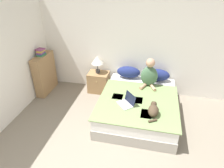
{
  "coord_description": "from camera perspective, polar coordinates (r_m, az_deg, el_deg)",
  "views": [
    {
      "loc": [
        0.68,
        -1.34,
        2.92
      ],
      "look_at": [
        -0.1,
        2.18,
        0.85
      ],
      "focal_mm": 32.0,
      "sensor_mm": 36.0,
      "label": 1
    }
  ],
  "objects": [
    {
      "name": "person_sitting",
      "position": [
        4.75,
        10.6,
        2.7
      ],
      "size": [
        0.4,
        0.39,
        0.68
      ],
      "color": "#476B4C",
      "rests_on": "bed"
    },
    {
      "name": "nightstand",
      "position": [
        5.41,
        -3.82,
        0.57
      ],
      "size": [
        0.54,
        0.44,
        0.55
      ],
      "color": "#937047",
      "rests_on": "ground_plane"
    },
    {
      "name": "bookshelf",
      "position": [
        5.59,
        -18.63,
        2.81
      ],
      "size": [
        0.23,
        0.79,
        1.04
      ],
      "color": "#99754C",
      "rests_on": "ground_plane"
    },
    {
      "name": "wall_side",
      "position": [
        4.55,
        -29.1,
        4.78
      ],
      "size": [
        0.05,
        4.44,
        2.55
      ],
      "color": "white",
      "rests_on": "ground_plane"
    },
    {
      "name": "book_stack_top",
      "position": [
        5.36,
        -19.68,
        8.55
      ],
      "size": [
        0.21,
        0.23,
        0.17
      ],
      "color": "#3D7A51",
      "rests_on": "bookshelf"
    },
    {
      "name": "pillow_far",
      "position": [
        5.09,
        12.87,
        2.58
      ],
      "size": [
        0.59,
        0.3,
        0.29
      ],
      "color": "navy",
      "rests_on": "bed"
    },
    {
      "name": "table_lamp",
      "position": [
        5.16,
        -4.18,
        6.71
      ],
      "size": [
        0.31,
        0.31,
        0.47
      ],
      "color": "#38383D",
      "rests_on": "nightstand"
    },
    {
      "name": "cat_tabby",
      "position": [
        3.9,
        11.74,
        -7.25
      ],
      "size": [
        0.2,
        0.5,
        0.2
      ],
      "rotation": [
        0.0,
        0.0,
        1.58
      ],
      "color": "#473828",
      "rests_on": "bed"
    },
    {
      "name": "laptop_open",
      "position": [
        4.13,
        4.22,
        -5.24
      ],
      "size": [
        0.42,
        0.42,
        0.23
      ],
      "rotation": [
        0.0,
        0.0,
        -0.85
      ],
      "color": "#B7B7BC",
      "rests_on": "bed"
    },
    {
      "name": "pillow_near",
      "position": [
        5.13,
        4.74,
        3.45
      ],
      "size": [
        0.59,
        0.3,
        0.29
      ],
      "color": "navy",
      "rests_on": "bed"
    },
    {
      "name": "bed",
      "position": [
        4.57,
        7.49,
        -6.17
      ],
      "size": [
        1.67,
        2.04,
        0.5
      ],
      "color": "#9E998E",
      "rests_on": "ground_plane"
    },
    {
      "name": "wall_back",
      "position": [
        5.12,
        4.32,
        11.07
      ],
      "size": [
        5.46,
        0.05,
        2.55
      ],
      "color": "white",
      "rests_on": "ground_plane"
    }
  ]
}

